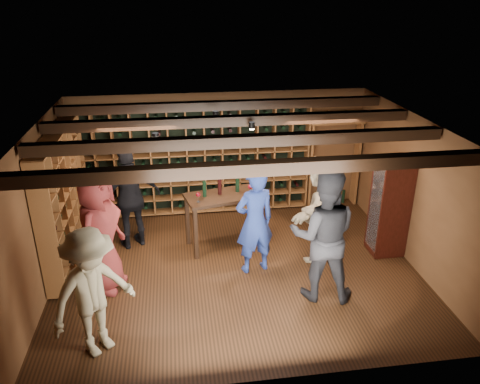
{
  "coord_description": "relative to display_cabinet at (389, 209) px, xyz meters",
  "views": [
    {
      "loc": [
        -0.9,
        -6.72,
        4.38
      ],
      "look_at": [
        0.08,
        0.2,
        1.33
      ],
      "focal_mm": 35.0,
      "sensor_mm": 36.0,
      "label": 1
    }
  ],
  "objects": [
    {
      "name": "man_grey_suit",
      "position": [
        -1.55,
        -1.1,
        0.18
      ],
      "size": [
        1.17,
        1.01,
        2.07
      ],
      "primitive_type": "imported",
      "rotation": [
        0.0,
        0.0,
        2.89
      ],
      "color": "black",
      "rests_on": "ground"
    },
    {
      "name": "man_blue_shirt",
      "position": [
        -2.43,
        -0.26,
        0.05
      ],
      "size": [
        0.75,
        0.59,
        1.82
      ],
      "primitive_type": "imported",
      "rotation": [
        0.0,
        0.0,
        3.4
      ],
      "color": "navy",
      "rests_on": "ground"
    },
    {
      "name": "wine_rack_back",
      "position": [
        -3.24,
        2.13,
        0.29
      ],
      "size": [
        4.65,
        0.3,
        2.2
      ],
      "color": "brown",
      "rests_on": "ground"
    },
    {
      "name": "guest_beige",
      "position": [
        -1.2,
        0.04,
        0.08
      ],
      "size": [
        1.43,
        1.76,
        1.88
      ],
      "primitive_type": "imported",
      "rotation": [
        0.0,
        0.0,
        4.13
      ],
      "color": "tan",
      "rests_on": "ground"
    },
    {
      "name": "ground",
      "position": [
        -2.71,
        -0.2,
        -0.86
      ],
      "size": [
        6.0,
        6.0,
        0.0
      ],
      "primitive_type": "plane",
      "color": "#341D0E",
      "rests_on": "ground"
    },
    {
      "name": "crate_shelf",
      "position": [
        -0.31,
        2.12,
        0.71
      ],
      "size": [
        1.2,
        0.32,
        2.07
      ],
      "color": "brown",
      "rests_on": "ground"
    },
    {
      "name": "guest_woman_black",
      "position": [
        -4.48,
        0.88,
        0.09
      ],
      "size": [
        1.2,
        0.87,
        1.89
      ],
      "primitive_type": "imported",
      "rotation": [
        0.0,
        0.0,
        3.56
      ],
      "color": "black",
      "rests_on": "ground"
    },
    {
      "name": "wine_rack_left",
      "position": [
        -5.54,
        0.62,
        0.29
      ],
      "size": [
        0.3,
        2.65,
        2.2
      ],
      "color": "brown",
      "rests_on": "ground"
    },
    {
      "name": "tasting_table",
      "position": [
        -2.84,
        0.63,
        0.03
      ],
      "size": [
        1.46,
        0.95,
        1.29
      ],
      "rotation": [
        0.0,
        0.0,
        0.22
      ],
      "color": "black",
      "rests_on": "ground"
    },
    {
      "name": "room_shell",
      "position": [
        -2.71,
        -0.15,
        1.56
      ],
      "size": [
        6.0,
        6.0,
        6.0
      ],
      "color": "brown",
      "rests_on": "ground"
    },
    {
      "name": "guest_khaki",
      "position": [
        -4.76,
        -1.86,
        0.03
      ],
      "size": [
        1.31,
        1.25,
        1.78
      ],
      "primitive_type": "imported",
      "rotation": [
        0.0,
        0.0,
        0.7
      ],
      "color": "gray",
      "rests_on": "ground"
    },
    {
      "name": "guest_red_floral",
      "position": [
        -4.85,
        -0.42,
        0.14
      ],
      "size": [
        0.93,
        1.14,
        2.0
      ],
      "primitive_type": "imported",
      "rotation": [
        0.0,
        0.0,
        1.23
      ],
      "color": "maroon",
      "rests_on": "ground"
    },
    {
      "name": "display_cabinet",
      "position": [
        0.0,
        0.0,
        0.0
      ],
      "size": [
        0.55,
        0.5,
        1.75
      ],
      "color": "#3A110B",
      "rests_on": "ground"
    }
  ]
}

